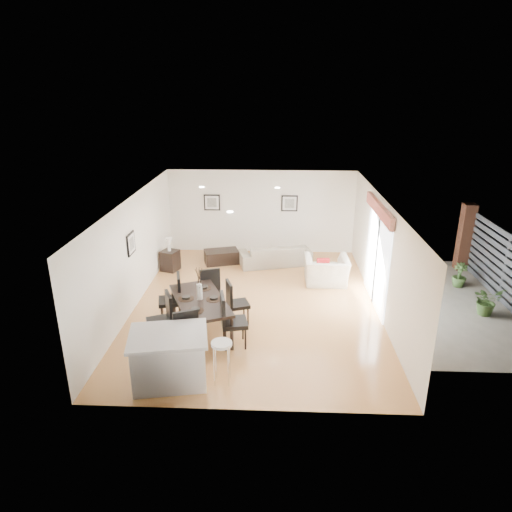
{
  "coord_description": "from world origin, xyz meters",
  "views": [
    {
      "loc": [
        0.48,
        -10.34,
        5.16
      ],
      "look_at": [
        -0.01,
        0.4,
        1.16
      ],
      "focal_mm": 32.0,
      "sensor_mm": 36.0,
      "label": 1
    }
  ],
  "objects_px": {
    "dining_chair_wnear": "(164,316)",
    "side_table": "(170,260)",
    "sofa": "(275,255)",
    "dining_chair_foot": "(210,285)",
    "bar_stool": "(222,348)",
    "kitchen_island": "(170,357)",
    "armchair": "(326,271)",
    "dining_chair_enear": "(229,318)",
    "dining_chair_wfar": "(174,296)",
    "coffee_table": "(222,257)",
    "dining_chair_head": "(188,336)",
    "dining_table": "(200,303)",
    "dining_chair_efar": "(234,300)"
  },
  "relations": [
    {
      "from": "armchair",
      "to": "dining_chair_foot",
      "type": "xyz_separation_m",
      "value": [
        -3.01,
        -1.62,
        0.22
      ]
    },
    {
      "from": "dining_chair_enear",
      "to": "bar_stool",
      "type": "distance_m",
      "value": 1.28
    },
    {
      "from": "armchair",
      "to": "bar_stool",
      "type": "distance_m",
      "value": 5.22
    },
    {
      "from": "kitchen_island",
      "to": "side_table",
      "type": "bearing_deg",
      "value": 92.22
    },
    {
      "from": "dining_chair_foot",
      "to": "bar_stool",
      "type": "relative_size",
      "value": 1.27
    },
    {
      "from": "dining_chair_wfar",
      "to": "side_table",
      "type": "height_order",
      "value": "dining_chair_wfar"
    },
    {
      "from": "coffee_table",
      "to": "dining_chair_wfar",
      "type": "bearing_deg",
      "value": -116.57
    },
    {
      "from": "bar_stool",
      "to": "dining_chair_wnear",
      "type": "bearing_deg",
      "value": 135.88
    },
    {
      "from": "dining_chair_head",
      "to": "bar_stool",
      "type": "relative_size",
      "value": 1.31
    },
    {
      "from": "sofa",
      "to": "dining_chair_head",
      "type": "distance_m",
      "value": 5.73
    },
    {
      "from": "dining_chair_wfar",
      "to": "dining_chair_head",
      "type": "relative_size",
      "value": 1.04
    },
    {
      "from": "dining_table",
      "to": "dining_chair_enear",
      "type": "relative_size",
      "value": 1.86
    },
    {
      "from": "dining_chair_head",
      "to": "kitchen_island",
      "type": "xyz_separation_m",
      "value": [
        -0.25,
        -0.57,
        -0.12
      ]
    },
    {
      "from": "dining_chair_wnear",
      "to": "side_table",
      "type": "distance_m",
      "value": 4.17
    },
    {
      "from": "armchair",
      "to": "dining_table",
      "type": "distance_m",
      "value": 4.18
    },
    {
      "from": "armchair",
      "to": "dining_chair_enear",
      "type": "xyz_separation_m",
      "value": [
        -2.35,
        -3.36,
        0.28
      ]
    },
    {
      "from": "bar_stool",
      "to": "dining_chair_head",
      "type": "bearing_deg",
      "value": 141.97
    },
    {
      "from": "bar_stool",
      "to": "armchair",
      "type": "bearing_deg",
      "value": 63.12
    },
    {
      "from": "bar_stool",
      "to": "sofa",
      "type": "bearing_deg",
      "value": 81.18
    },
    {
      "from": "sofa",
      "to": "dining_chair_foot",
      "type": "bearing_deg",
      "value": 47.7
    },
    {
      "from": "sofa",
      "to": "dining_chair_efar",
      "type": "bearing_deg",
      "value": 61.84
    },
    {
      "from": "side_table",
      "to": "coffee_table",
      "type": "bearing_deg",
      "value": 24.54
    },
    {
      "from": "coffee_table",
      "to": "side_table",
      "type": "height_order",
      "value": "side_table"
    },
    {
      "from": "bar_stool",
      "to": "dining_chair_efar",
      "type": "bearing_deg",
      "value": 89.48
    },
    {
      "from": "dining_chair_efar",
      "to": "side_table",
      "type": "height_order",
      "value": "dining_chair_efar"
    },
    {
      "from": "armchair",
      "to": "dining_chair_wfar",
      "type": "xyz_separation_m",
      "value": [
        -3.73,
        -2.33,
        0.26
      ]
    },
    {
      "from": "dining_chair_wfar",
      "to": "side_table",
      "type": "relative_size",
      "value": 1.88
    },
    {
      "from": "dining_chair_wnear",
      "to": "kitchen_island",
      "type": "xyz_separation_m",
      "value": [
        0.41,
        -1.34,
        -0.13
      ]
    },
    {
      "from": "armchair",
      "to": "dining_chair_wnear",
      "type": "distance_m",
      "value": 4.99
    },
    {
      "from": "dining_chair_efar",
      "to": "dining_chair_head",
      "type": "height_order",
      "value": "dining_chair_head"
    },
    {
      "from": "armchair",
      "to": "dining_chair_efar",
      "type": "distance_m",
      "value": 3.34
    },
    {
      "from": "armchair",
      "to": "dining_chair_enear",
      "type": "relative_size",
      "value": 1.0
    },
    {
      "from": "bar_stool",
      "to": "dining_chair_foot",
      "type": "bearing_deg",
      "value": 102.2
    },
    {
      "from": "dining_table",
      "to": "dining_chair_wfar",
      "type": "bearing_deg",
      "value": 120.36
    },
    {
      "from": "sofa",
      "to": "kitchen_island",
      "type": "relative_size",
      "value": 1.38
    },
    {
      "from": "dining_chair_efar",
      "to": "sofa",
      "type": "bearing_deg",
      "value": -32.49
    },
    {
      "from": "dining_table",
      "to": "dining_chair_wnear",
      "type": "relative_size",
      "value": 1.95
    },
    {
      "from": "dining_chair_wfar",
      "to": "dining_chair_enear",
      "type": "xyz_separation_m",
      "value": [
        1.38,
        -1.03,
        0.02
      ]
    },
    {
      "from": "armchair",
      "to": "sofa",
      "type": "bearing_deg",
      "value": -45.29
    },
    {
      "from": "dining_chair_head",
      "to": "dining_chair_foot",
      "type": "bearing_deg",
      "value": 62.82
    },
    {
      "from": "dining_chair_wnear",
      "to": "side_table",
      "type": "xyz_separation_m",
      "value": [
        -0.8,
        4.08,
        -0.32
      ]
    },
    {
      "from": "armchair",
      "to": "dining_table",
      "type": "relative_size",
      "value": 0.54
    },
    {
      "from": "dining_chair_wnear",
      "to": "dining_chair_efar",
      "type": "height_order",
      "value": "dining_chair_wnear"
    },
    {
      "from": "dining_chair_wnear",
      "to": "bar_stool",
      "type": "distance_m",
      "value": 1.93
    },
    {
      "from": "dining_chair_enear",
      "to": "kitchen_island",
      "type": "bearing_deg",
      "value": 131.11
    },
    {
      "from": "kitchen_island",
      "to": "bar_stool",
      "type": "distance_m",
      "value": 1.0
    },
    {
      "from": "armchair",
      "to": "dining_chair_enear",
      "type": "distance_m",
      "value": 4.11
    },
    {
      "from": "dining_chair_efar",
      "to": "dining_table",
      "type": "bearing_deg",
      "value": 104.54
    },
    {
      "from": "dining_chair_wfar",
      "to": "kitchen_island",
      "type": "distance_m",
      "value": 2.35
    },
    {
      "from": "dining_table",
      "to": "kitchen_island",
      "type": "xyz_separation_m",
      "value": [
        -0.29,
        -1.79,
        -0.24
      ]
    }
  ]
}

